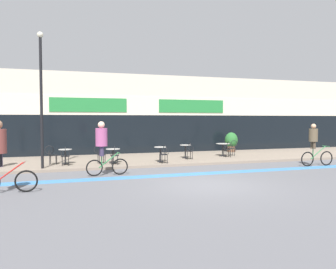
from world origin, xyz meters
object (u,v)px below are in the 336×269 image
at_px(bistro_table_2, 160,151).
at_px(cafe_chair_3_near, 189,150).
at_px(bistro_table_1, 113,153).
at_px(cafe_chair_0_side, 51,154).
at_px(bistro_table_3, 185,149).
at_px(cafe_chair_1_near, 115,154).
at_px(cyclist_0, 103,143).
at_px(cyclist_2, 315,143).
at_px(cafe_chair_4_near, 228,148).
at_px(cafe_chair_0_near, 65,155).
at_px(lamp_post, 41,91).
at_px(cafe_chair_2_near, 164,153).
at_px(cafe_chair_4_side, 232,147).
at_px(bistro_table_0, 65,154).
at_px(cafe_chair_1_side, 100,153).
at_px(planter_pot, 231,141).
at_px(cyclist_1, 0,150).
at_px(pedestrian_near_end, 1,145).
at_px(bistro_table_4, 223,147).

xyz_separation_m(bistro_table_2, cafe_chair_3_near, (1.75, 0.49, -0.02)).
bearing_deg(bistro_table_1, cafe_chair_0_side, 172.34).
relative_size(bistro_table_1, bistro_table_3, 0.96).
height_order(cafe_chair_1_near, cyclist_0, cyclist_0).
distance_m(cafe_chair_3_near, cyclist_2, 6.17).
height_order(bistro_table_1, cafe_chair_4_near, cafe_chair_4_near).
xyz_separation_m(cafe_chair_0_near, lamp_post, (-0.95, -0.51, 2.84)).
bearing_deg(cafe_chair_2_near, cyclist_2, -114.66).
relative_size(cafe_chair_0_side, cafe_chair_4_side, 1.00).
distance_m(cafe_chair_1_near, cafe_chair_2_near, 2.37).
bearing_deg(cafe_chair_0_side, bistro_table_2, -0.61).
xyz_separation_m(bistro_table_0, cyclist_0, (1.43, -3.13, 0.68)).
relative_size(cafe_chair_0_near, cafe_chair_1_side, 1.00).
height_order(cafe_chair_0_side, planter_pot, planter_pot).
xyz_separation_m(cafe_chair_4_near, lamp_post, (-9.71, -1.32, 2.84)).
bearing_deg(cafe_chair_0_side, cyclist_1, -96.72).
height_order(cyclist_2, pedestrian_near_end, cyclist_2).
bearing_deg(cafe_chair_3_near, bistro_table_2, 107.99).
relative_size(bistro_table_1, cafe_chair_2_near, 0.78).
relative_size(cafe_chair_1_near, cafe_chair_1_side, 1.00).
xyz_separation_m(bistro_table_3, lamp_post, (-7.26, -1.63, 2.84)).
xyz_separation_m(bistro_table_1, cafe_chair_2_near, (2.34, -0.88, 0.01)).
xyz_separation_m(cafe_chair_2_near, cyclist_2, (6.92, -2.20, 0.50)).
height_order(bistro_table_1, cyclist_2, cyclist_2).
relative_size(bistro_table_1, cafe_chair_1_near, 0.78).
bearing_deg(cyclist_1, cafe_chair_3_near, 34.06).
height_order(bistro_table_2, planter_pot, planter_pot).
relative_size(cafe_chair_1_near, lamp_post, 0.15).
height_order(bistro_table_0, bistro_table_4, bistro_table_4).
height_order(cafe_chair_0_side, pedestrian_near_end, pedestrian_near_end).
relative_size(bistro_table_2, cyclist_2, 0.37).
distance_m(cafe_chair_0_side, cyclist_1, 5.58).
relative_size(lamp_post, pedestrian_near_end, 3.63).
height_order(bistro_table_4, planter_pot, planter_pot).
relative_size(bistro_table_0, pedestrian_near_end, 0.44).
distance_m(cafe_chair_1_side, cyclist_2, 10.36).
bearing_deg(cafe_chair_4_side, bistro_table_3, 12.07).
xyz_separation_m(bistro_table_4, lamp_post, (-9.71, -1.95, 2.83)).
relative_size(bistro_table_3, cafe_chair_1_side, 0.82).
bearing_deg(cafe_chair_3_near, cafe_chair_4_side, -70.78).
height_order(bistro_table_3, cafe_chair_4_near, cafe_chair_4_near).
distance_m(bistro_table_3, cafe_chair_1_near, 4.36).
relative_size(cafe_chair_2_near, cafe_chair_3_near, 1.00).
distance_m(cafe_chair_4_side, planter_pot, 2.35).
xyz_separation_m(cafe_chair_1_near, cyclist_1, (-4.09, -4.39, 0.70)).
height_order(bistro_table_1, pedestrian_near_end, pedestrian_near_end).
bearing_deg(bistro_table_1, bistro_table_2, -6.17).
relative_size(cyclist_2, pedestrian_near_end, 1.26).
bearing_deg(cyclist_1, cafe_chair_4_side, 30.18).
xyz_separation_m(cafe_chair_2_near, cyclist_0, (-3.13, -1.88, 0.66)).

